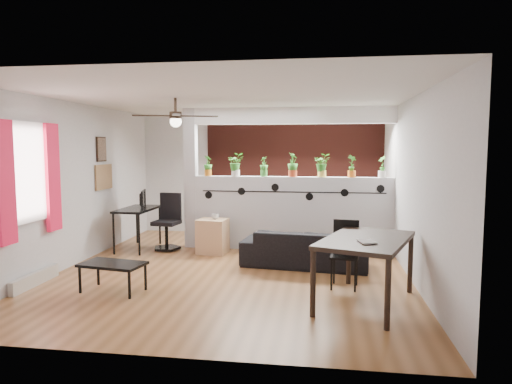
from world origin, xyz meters
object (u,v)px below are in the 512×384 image
cube_shelf (213,236)px  folding_chair (345,248)px  coffee_table (113,266)px  potted_plant_0 (208,165)px  potted_plant_2 (264,166)px  potted_plant_3 (293,164)px  potted_plant_6 (382,166)px  potted_plant_1 (236,164)px  potted_plant_4 (322,165)px  potted_plant_5 (352,165)px  sofa (305,249)px  cup (215,216)px  dining_table (366,245)px  ceiling_fan (176,118)px  office_chair (168,225)px  computer_desk (137,212)px

cube_shelf → folding_chair: folding_chair is taller
cube_shelf → coffee_table: cube_shelf is taller
potted_plant_0 → coffee_table: 3.10m
potted_plant_2 → potted_plant_3: size_ratio=0.84×
potted_plant_2 → potted_plant_6: size_ratio=0.95×
potted_plant_1 → cube_shelf: 1.40m
coffee_table → potted_plant_2: bearing=59.6°
potted_plant_0 → folding_chair: potted_plant_0 is taller
potted_plant_4 → potted_plant_5: (0.53, 0.00, -0.01)m
potted_plant_1 → sofa: size_ratio=0.23×
sofa → potted_plant_5: bearing=-118.5°
potted_plant_6 → cup: 3.09m
cup → dining_table: size_ratio=0.07×
potted_plant_3 → sofa: bearing=-76.0°
ceiling_fan → potted_plant_4: 2.88m
office_chair → folding_chair: size_ratio=1.13×
dining_table → coffee_table: dining_table is taller
potted_plant_5 → computer_desk: size_ratio=0.38×
potted_plant_0 → dining_table: 3.93m
folding_chair → potted_plant_1: bearing=132.1°
sofa → computer_desk: size_ratio=1.77×
cup → dining_table: (2.40, -2.32, 0.06)m
ceiling_fan → cube_shelf: size_ratio=1.95×
potted_plant_0 → potted_plant_3: size_ratio=0.86×
sofa → potted_plant_1: bearing=-33.9°
ceiling_fan → sofa: bearing=19.9°
computer_desk → office_chair: size_ratio=1.05×
ceiling_fan → potted_plant_1: 2.02m
ceiling_fan → folding_chair: bearing=-7.2°
ceiling_fan → office_chair: size_ratio=1.17×
ceiling_fan → potted_plant_0: ceiling_fan is taller
ceiling_fan → potted_plant_3: bearing=48.4°
dining_table → potted_plant_1: bearing=127.1°
potted_plant_4 → sofa: bearing=-102.5°
office_chair → cube_shelf: bearing=-10.7°
office_chair → potted_plant_1: bearing=14.1°
potted_plant_0 → cup: bearing=-62.8°
potted_plant_1 → potted_plant_2: bearing=0.0°
cube_shelf → folding_chair: bearing=-30.8°
cup → dining_table: bearing=-44.1°
potted_plant_5 → cube_shelf: 2.79m
potted_plant_2 → dining_table: 3.32m
folding_chair → dining_table: bearing=-73.1°
potted_plant_6 → folding_chair: (-0.73, -2.11, -1.02)m
potted_plant_4 → potted_plant_5: bearing=0.0°
ceiling_fan → potted_plant_3: ceiling_fan is taller
potted_plant_6 → sofa: size_ratio=0.21×
cup → potted_plant_0: bearing=117.2°
ceiling_fan → potted_plant_0: size_ratio=3.15×
potted_plant_1 → folding_chair: bearing=-47.9°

